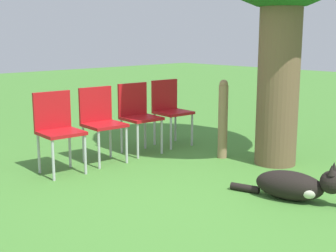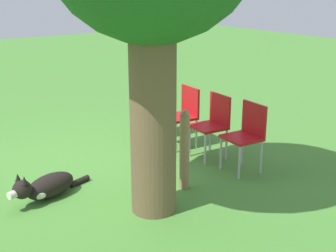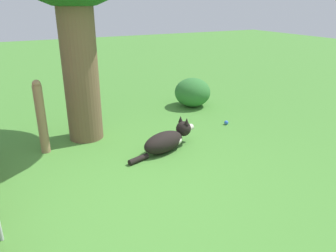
% 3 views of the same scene
% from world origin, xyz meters
% --- Properties ---
extents(ground_plane, '(30.00, 30.00, 0.00)m').
position_xyz_m(ground_plane, '(0.00, 0.00, 0.00)').
color(ground_plane, '#478433').
extents(dog, '(1.10, 0.47, 0.40)m').
position_xyz_m(dog, '(0.78, 0.36, 0.15)').
color(dog, black).
rests_on(dog, ground_plane).
extents(fence_post, '(0.12, 0.12, 0.98)m').
position_xyz_m(fence_post, '(-0.69, 1.05, 0.50)').
color(fence_post, '#937551').
rests_on(fence_post, ground_plane).
extents(tennis_ball, '(0.07, 0.07, 0.07)m').
position_xyz_m(tennis_ball, '(2.08, 0.79, 0.03)').
color(tennis_ball, blue).
rests_on(tennis_ball, ground_plane).
extents(low_shrub, '(0.67, 0.67, 0.54)m').
position_xyz_m(low_shrub, '(2.11, 1.91, 0.27)').
color(low_shrub, '#337533').
rests_on(low_shrub, ground_plane).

